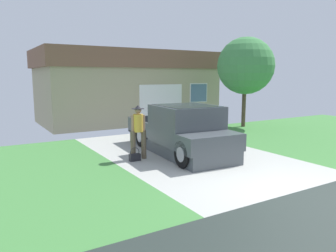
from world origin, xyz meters
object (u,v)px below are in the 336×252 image
Objects in this scene: front_yard_tree at (247,64)px; wheeled_trash_bin at (202,118)px; house_with_garage at (128,86)px; person_with_hat at (138,129)px; handbag at (135,157)px; pickup_truck at (184,132)px.

wheeled_trash_bin is (-2.47, 0.43, -2.67)m from front_yard_tree.
house_with_garage is 6.94m from front_yard_tree.
front_yard_tree is 3.66m from wheeled_trash_bin.
person_with_hat is 4.04× the size of handbag.
handbag is 0.04× the size of house_with_garage.
person_with_hat reaches higher than pickup_truck.
house_with_garage is at bearing -97.48° from pickup_truck.
person_with_hat is 9.22m from house_with_garage.
handbag is at bearing 4.30° from pickup_truck.
handbag is at bearing -130.19° from person_with_hat.
person_with_hat is 6.37m from wheeled_trash_bin.
handbag is 0.40× the size of wheeled_trash_bin.
pickup_truck is 0.51× the size of house_with_garage.
person_with_hat is at bearing -112.13° from house_with_garage.
house_with_garage is (3.67, 8.65, 1.92)m from handbag.
front_yard_tree is at bearing 22.69° from handbag.
pickup_truck is 7.37m from front_yard_tree.
person_with_hat is 8.65m from front_yard_tree.
person_with_hat is 0.17× the size of house_with_garage.
pickup_truck is 2.95× the size of person_with_hat.
house_with_garage is 5.43m from wheeled_trash_bin.
pickup_truck is 8.94m from house_with_garage.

